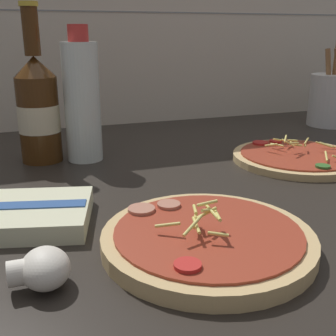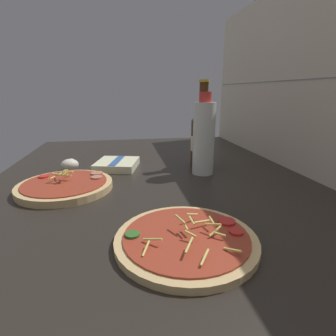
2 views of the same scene
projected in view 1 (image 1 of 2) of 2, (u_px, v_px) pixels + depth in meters
The scene contains 9 objects.
counter_slab at pixel (204, 183), 70.44cm from camera, with size 160.00×90.00×2.50cm.
tile_backsplash at pixel (131, 12), 102.45cm from camera, with size 160.00×1.13×60.00cm.
pizza_near at pixel (207, 239), 46.40cm from camera, with size 23.53×23.53×5.53cm.
pizza_far at pixel (297, 157), 77.73cm from camera, with size 23.54×23.54×4.11cm.
beer_bottle at pixel (38, 108), 75.33cm from camera, with size 7.42×7.42×27.67cm.
oil_bottle at pixel (82, 100), 75.65cm from camera, with size 6.46×6.46×24.07cm.
mushroom_left at pixel (42, 269), 38.90cm from camera, with size 5.65×5.38×3.76cm.
utensil_crock at pixel (332, 99), 106.18cm from camera, with size 11.19×11.19×21.72cm.
dish_towel at pixel (35, 214), 52.19cm from camera, with size 16.07×15.46×2.56cm.
Camera 1 is at (-27.73, -60.51, 25.21)cm, focal length 45.00 mm.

